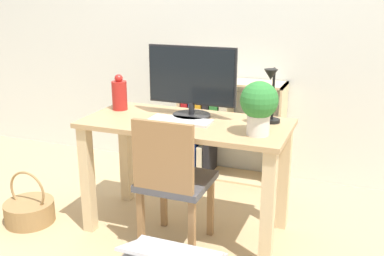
{
  "coord_description": "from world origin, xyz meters",
  "views": [
    {
      "loc": [
        0.99,
        -2.44,
        1.51
      ],
      "look_at": [
        0.0,
        0.1,
        0.66
      ],
      "focal_mm": 42.0,
      "sensor_mm": 36.0,
      "label": 1
    }
  ],
  "objects_px": {
    "monitor": "(192,80)",
    "vase": "(119,94)",
    "keyboard": "(180,121)",
    "desk_lamp": "(271,91)",
    "basket": "(29,210)",
    "potted_plant": "(259,104)",
    "chair": "(172,179)",
    "bookshelf": "(214,129)"
  },
  "relations": [
    {
      "from": "vase",
      "to": "basket",
      "type": "xyz_separation_m",
      "value": [
        -0.5,
        -0.4,
        -0.76
      ]
    },
    {
      "from": "potted_plant",
      "to": "basket",
      "type": "bearing_deg",
      "value": -172.48
    },
    {
      "from": "keyboard",
      "to": "desk_lamp",
      "type": "bearing_deg",
      "value": 14.69
    },
    {
      "from": "desk_lamp",
      "to": "basket",
      "type": "bearing_deg",
      "value": -164.83
    },
    {
      "from": "bookshelf",
      "to": "basket",
      "type": "bearing_deg",
      "value": -125.72
    },
    {
      "from": "keyboard",
      "to": "desk_lamp",
      "type": "height_order",
      "value": "desk_lamp"
    },
    {
      "from": "keyboard",
      "to": "potted_plant",
      "type": "xyz_separation_m",
      "value": [
        0.5,
        -0.08,
        0.17
      ]
    },
    {
      "from": "chair",
      "to": "basket",
      "type": "distance_m",
      "value": 1.09
    },
    {
      "from": "monitor",
      "to": "basket",
      "type": "relative_size",
      "value": 1.57
    },
    {
      "from": "keyboard",
      "to": "chair",
      "type": "bearing_deg",
      "value": -80.56
    },
    {
      "from": "bookshelf",
      "to": "basket",
      "type": "distance_m",
      "value": 1.55
    },
    {
      "from": "potted_plant",
      "to": "chair",
      "type": "height_order",
      "value": "potted_plant"
    },
    {
      "from": "vase",
      "to": "bookshelf",
      "type": "height_order",
      "value": "vase"
    },
    {
      "from": "monitor",
      "to": "basket",
      "type": "bearing_deg",
      "value": -157.93
    },
    {
      "from": "vase",
      "to": "bookshelf",
      "type": "distance_m",
      "value": 1.02
    },
    {
      "from": "potted_plant",
      "to": "bookshelf",
      "type": "bearing_deg",
      "value": 120.15
    },
    {
      "from": "chair",
      "to": "vase",
      "type": "bearing_deg",
      "value": 138.82
    },
    {
      "from": "desk_lamp",
      "to": "potted_plant",
      "type": "distance_m",
      "value": 0.22
    },
    {
      "from": "chair",
      "to": "bookshelf",
      "type": "relative_size",
      "value": 0.98
    },
    {
      "from": "potted_plant",
      "to": "bookshelf",
      "type": "xyz_separation_m",
      "value": [
        -0.6,
        1.04,
        -0.51
      ]
    },
    {
      "from": "chair",
      "to": "keyboard",
      "type": "bearing_deg",
      "value": 91.12
    },
    {
      "from": "monitor",
      "to": "desk_lamp",
      "type": "height_order",
      "value": "monitor"
    },
    {
      "from": "chair",
      "to": "monitor",
      "type": "bearing_deg",
      "value": 84.16
    },
    {
      "from": "potted_plant",
      "to": "basket",
      "type": "height_order",
      "value": "potted_plant"
    },
    {
      "from": "keyboard",
      "to": "monitor",
      "type": "bearing_deg",
      "value": 81.52
    },
    {
      "from": "keyboard",
      "to": "vase",
      "type": "xyz_separation_m",
      "value": [
        -0.49,
        0.13,
        0.1
      ]
    },
    {
      "from": "desk_lamp",
      "to": "monitor",
      "type": "bearing_deg",
      "value": 179.92
    },
    {
      "from": "keyboard",
      "to": "bookshelf",
      "type": "height_order",
      "value": "bookshelf"
    },
    {
      "from": "bookshelf",
      "to": "monitor",
      "type": "bearing_deg",
      "value": -81.32
    },
    {
      "from": "vase",
      "to": "chair",
      "type": "relative_size",
      "value": 0.29
    },
    {
      "from": "vase",
      "to": "chair",
      "type": "height_order",
      "value": "vase"
    },
    {
      "from": "desk_lamp",
      "to": "bookshelf",
      "type": "height_order",
      "value": "desk_lamp"
    },
    {
      "from": "vase",
      "to": "desk_lamp",
      "type": "relative_size",
      "value": 0.7
    },
    {
      "from": "monitor",
      "to": "keyboard",
      "type": "bearing_deg",
      "value": -98.48
    },
    {
      "from": "desk_lamp",
      "to": "potted_plant",
      "type": "bearing_deg",
      "value": -95.84
    },
    {
      "from": "potted_plant",
      "to": "basket",
      "type": "distance_m",
      "value": 1.72
    },
    {
      "from": "desk_lamp",
      "to": "bookshelf",
      "type": "relative_size",
      "value": 0.4
    },
    {
      "from": "desk_lamp",
      "to": "chair",
      "type": "height_order",
      "value": "desk_lamp"
    },
    {
      "from": "keyboard",
      "to": "vase",
      "type": "height_order",
      "value": "vase"
    },
    {
      "from": "potted_plant",
      "to": "chair",
      "type": "relative_size",
      "value": 0.36
    },
    {
      "from": "monitor",
      "to": "vase",
      "type": "height_order",
      "value": "monitor"
    },
    {
      "from": "bookshelf",
      "to": "chair",
      "type": "bearing_deg",
      "value": -83.16
    }
  ]
}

